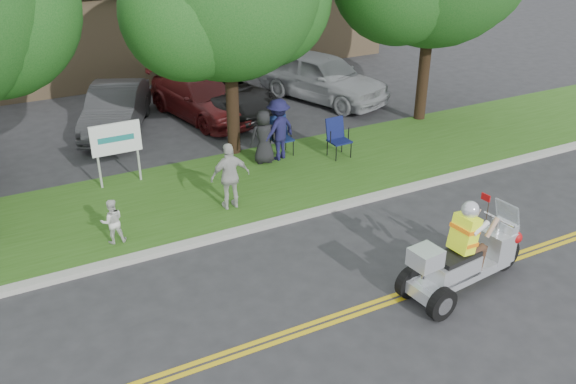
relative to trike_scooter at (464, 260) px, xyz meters
name	(u,v)px	position (x,y,z in m)	size (l,w,h in m)	color
ground	(357,292)	(-1.80, 0.85, -0.68)	(120.00, 120.00, 0.00)	#28282B
centerline_near	(374,308)	(-1.80, 0.27, -0.67)	(60.00, 0.10, 0.01)	gold
centerline_far	(369,304)	(-1.80, 0.43, -0.67)	(60.00, 0.10, 0.01)	gold
curb	(285,220)	(-1.80, 3.90, -0.62)	(60.00, 0.25, 0.12)	#A8A89E
grass_verge	(247,184)	(-1.80, 6.05, -0.62)	(60.00, 4.00, 0.10)	#2A5215
commercial_building	(159,11)	(0.20, 19.83, 1.33)	(18.00, 8.20, 4.00)	#9E7F5B
business_sign	(116,142)	(-4.70, 7.45, 0.58)	(1.25, 0.06, 1.75)	silver
trike_scooter	(464,260)	(0.00, 0.00, 0.00)	(2.96, 1.04, 1.93)	black
lawn_chair_a	(280,133)	(-0.19, 7.36, 0.04)	(0.58, 0.60, 1.08)	black
lawn_chair_b	(337,135)	(1.18, 6.49, 0.04)	(0.59, 0.61, 1.08)	black
spectator_adult_right	(230,176)	(-2.68, 4.97, 0.24)	(0.95, 0.40, 1.63)	beige
spectator_chair_a	(278,129)	(-0.39, 7.02, 0.30)	(1.12, 0.64, 1.73)	#17163D
spectator_chair_b	(264,137)	(-0.86, 6.97, 0.18)	(0.74, 0.48, 1.50)	black
child_right	(112,221)	(-5.52, 4.66, -0.06)	(0.49, 0.38, 1.01)	silver
parked_car_left	(116,108)	(-3.80, 11.59, 0.04)	(1.51, 4.33, 1.43)	#2F2F31
parked_car_mid	(219,93)	(-0.30, 11.68, 0.01)	(2.27, 4.92, 1.37)	black
parked_car_right	(202,98)	(-0.99, 11.51, -0.01)	(1.88, 4.61, 1.34)	#531314
parked_car_far_right	(323,77)	(3.48, 11.23, 0.17)	(2.00, 4.97, 1.69)	#9B9CA1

